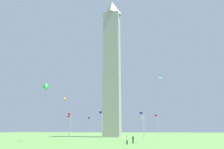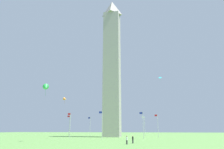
{
  "view_description": "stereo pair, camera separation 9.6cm",
  "coord_description": "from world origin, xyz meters",
  "views": [
    {
      "loc": [
        -14.29,
        81.31,
        2.85
      ],
      "look_at": [
        0.0,
        0.0,
        25.15
      ],
      "focal_mm": 32.67,
      "sensor_mm": 36.0,
      "label": 1
    },
    {
      "loc": [
        -14.38,
        81.29,
        2.85
      ],
      "look_at": [
        0.0,
        0.0,
        25.15
      ],
      "focal_mm": 32.67,
      "sensor_mm": 36.0,
      "label": 2
    }
  ],
  "objects": [
    {
      "name": "kite_green_delta",
      "position": [
        11.17,
        33.99,
        13.24
      ],
      "size": [
        2.33,
        2.46,
        3.16
      ],
      "color": "green"
    },
    {
      "name": "flagpole_sw",
      "position": [
        -12.44,
        -12.5,
        4.65
      ],
      "size": [
        1.12,
        0.14,
        8.52
      ],
      "color": "silver",
      "rests_on": "ground"
    },
    {
      "name": "flagpole_ne",
      "position": [
        12.56,
        12.5,
        4.65
      ],
      "size": [
        1.12,
        0.14,
        8.52
      ],
      "color": "silver",
      "rests_on": "ground"
    },
    {
      "name": "person_white_shirt",
      "position": [
        -9.92,
        39.27,
        0.84
      ],
      "size": [
        0.32,
        0.32,
        1.69
      ],
      "rotation": [
        0.0,
        0.0,
        -1.44
      ],
      "color": "#2D2D38",
      "rests_on": "ground"
    },
    {
      "name": "person_black_shirt",
      "position": [
        -10.86,
        36.07,
        0.8
      ],
      "size": [
        0.32,
        0.32,
        1.61
      ],
      "rotation": [
        0.0,
        0.0,
        -0.7
      ],
      "color": "#2D2D38",
      "rests_on": "ground"
    },
    {
      "name": "obelisk_monument",
      "position": [
        0.0,
        0.0,
        30.13
      ],
      "size": [
        6.63,
        6.63,
        60.26
      ],
      "color": "#A8A399",
      "rests_on": "ground"
    },
    {
      "name": "ground_plane",
      "position": [
        0.0,
        0.0,
        0.0
      ],
      "size": [
        260.0,
        260.0,
        0.0
      ],
      "primitive_type": "plane",
      "color": "#609347"
    },
    {
      "name": "kite_cyan_diamond",
      "position": [
        -19.21,
        6.54,
        21.24
      ],
      "size": [
        1.14,
        0.99,
        1.72
      ],
      "color": "#33C6D1"
    },
    {
      "name": "flagpole_w",
      "position": [
        0.06,
        -17.68,
        4.65
      ],
      "size": [
        1.12,
        0.14,
        8.52
      ],
      "color": "silver",
      "rests_on": "ground"
    },
    {
      "name": "flagpole_n",
      "position": [
        17.73,
        0.0,
        4.65
      ],
      "size": [
        1.12,
        0.14,
        8.52
      ],
      "color": "silver",
      "rests_on": "ground"
    },
    {
      "name": "flagpole_se",
      "position": [
        -12.44,
        12.5,
        4.65
      ],
      "size": [
        1.12,
        0.14,
        8.52
      ],
      "color": "silver",
      "rests_on": "ground"
    },
    {
      "name": "flagpole_nw",
      "position": [
        12.56,
        -12.5,
        4.65
      ],
      "size": [
        1.12,
        0.14,
        8.52
      ],
      "color": "silver",
      "rests_on": "ground"
    },
    {
      "name": "flagpole_e",
      "position": [
        0.06,
        17.68,
        4.65
      ],
      "size": [
        1.12,
        0.14,
        8.52
      ],
      "color": "silver",
      "rests_on": "ground"
    },
    {
      "name": "kite_orange_delta",
      "position": [
        11.82,
        19.84,
        12.28
      ],
      "size": [
        1.24,
        1.12,
        1.94
      ],
      "color": "orange"
    },
    {
      "name": "flagpole_s",
      "position": [
        -17.62,
        0.0,
        4.65
      ],
      "size": [
        1.12,
        0.14,
        8.52
      ],
      "color": "silver",
      "rests_on": "ground"
    }
  ]
}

